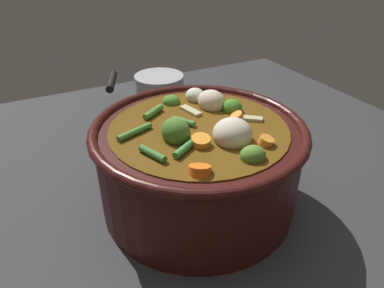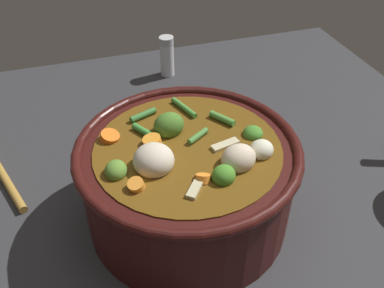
% 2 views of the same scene
% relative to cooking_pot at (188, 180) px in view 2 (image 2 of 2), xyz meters
% --- Properties ---
extents(ground_plane, '(1.10, 1.10, 0.00)m').
position_rel_cooking_pot_xyz_m(ground_plane, '(0.00, 0.00, -0.07)').
color(ground_plane, '#2D2D30').
extents(cooking_pot, '(0.31, 0.31, 0.16)m').
position_rel_cooking_pot_xyz_m(cooking_pot, '(0.00, 0.00, 0.00)').
color(cooking_pot, '#38110F').
rests_on(cooking_pot, ground_plane).
extents(salt_shaker, '(0.03, 0.03, 0.09)m').
position_rel_cooking_pot_xyz_m(salt_shaker, '(0.08, 0.42, -0.03)').
color(salt_shaker, silver).
rests_on(salt_shaker, ground_plane).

